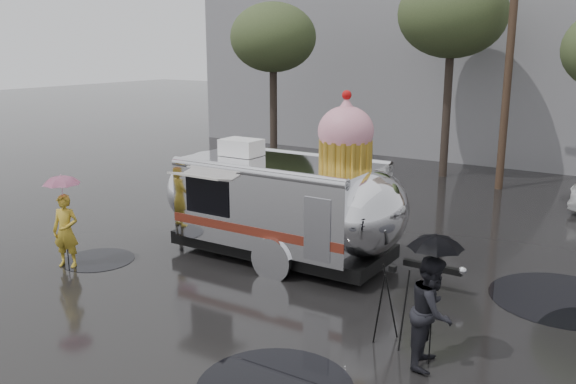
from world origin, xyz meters
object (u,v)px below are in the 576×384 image
Objects in this scene: airstream_trailer at (285,200)px; person_right at (432,311)px; tripod at (391,298)px; person_left at (66,231)px.

airstream_trailer is 4.22× the size of person_right.
person_right is 1.29× the size of tripod.
person_right is at bearing -32.13° from airstream_trailer.
airstream_trailer is 4.53× the size of person_left.
airstream_trailer is 5.31m from person_left.
person_left is 1.20× the size of tripod.
airstream_trailer is 5.43× the size of tripod.
tripod is (-0.85, 0.31, -0.08)m from person_right.
airstream_trailer reaches higher than tripod.
tripod is at bearing -34.22° from airstream_trailer.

